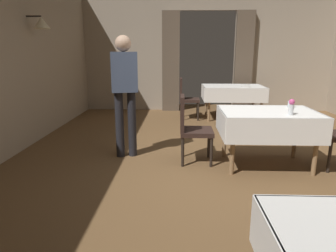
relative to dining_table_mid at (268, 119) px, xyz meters
The scene contains 11 objects.
ground 0.81m from the dining_table_mid, 164.13° to the right, with size 10.08×10.08×0.00m, color brown.
wall_back 4.17m from the dining_table_mid, 96.64° to the left, with size 6.40×0.27×3.00m.
dining_table_mid is the anchor object (origin of this frame).
dining_table_far 3.01m from the dining_table_mid, 88.96° to the left, with size 1.37×0.95×0.75m.
chair_mid_left 1.02m from the dining_table_mid, behind, with size 0.45×0.44×0.93m.
chair_far_left 3.08m from the dining_table_mid, 109.28° to the left, with size 0.44×0.44×0.93m.
flower_vase_mid 0.38m from the dining_table_mid, 52.50° to the right, with size 0.07×0.07×0.20m.
glass_mid_b 0.49m from the dining_table_mid, 36.20° to the left, with size 0.08×0.08×0.09m, color silver.
plate_far_a 2.80m from the dining_table_mid, 83.99° to the left, with size 0.22×0.22×0.01m, color white.
plate_far_b 3.27m from the dining_table_mid, 83.39° to the left, with size 0.21×0.21×0.01m, color white.
person_waiter_by_doorway 2.00m from the dining_table_mid, behind, with size 0.40×0.29×1.72m.
Camera 1 is at (-0.69, -3.76, 1.49)m, focal length 32.15 mm.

